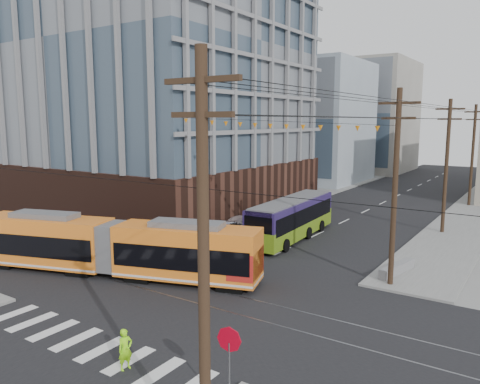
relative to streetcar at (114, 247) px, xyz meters
The scene contains 13 objects.
ground 7.30m from the streetcar, 31.93° to the right, with size 160.00×160.00×0.00m, color slate.
office_building 28.00m from the streetcar, 129.70° to the left, with size 30.00×25.00×28.60m, color #381E16.
bg_bldg_nw_near 50.01m from the streetcar, 102.82° to the left, with size 18.00×16.00×18.00m, color #8C99A5.
bg_bldg_nw_far 69.21m from the streetcar, 96.67° to the left, with size 16.00×18.00×20.00m, color gray.
utility_pole_near 17.89m from the streetcar, 33.89° to the right, with size 0.30×0.30×11.00m, color black.
streetcar is the anchor object (origin of this frame).
city_bus 14.73m from the streetcar, 70.79° to the left, with size 2.49×11.51×3.26m, color #281A4D, non-canonical shape.
parked_car_silver 11.41m from the streetcar, 87.26° to the left, with size 1.47×4.22×1.39m, color #9295A8.
parked_car_white 13.62m from the streetcar, 88.36° to the left, with size 1.98×4.86×1.41m, color #BCABAD.
parked_car_grey 21.78m from the streetcar, 88.85° to the left, with size 2.33×5.05×1.40m, color slate.
pedestrian 11.43m from the streetcar, 39.54° to the right, with size 0.58×0.38×1.58m, color #98FE15.
stop_sign 15.45m from the streetcar, 28.35° to the right, with size 0.83×0.83×2.75m, color #AB0317, non-canonical shape.
jersey_barrier 17.16m from the streetcar, 33.16° to the left, with size 0.81×3.59×0.72m, color slate.
Camera 1 is at (15.41, -14.79, 9.26)m, focal length 35.00 mm.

